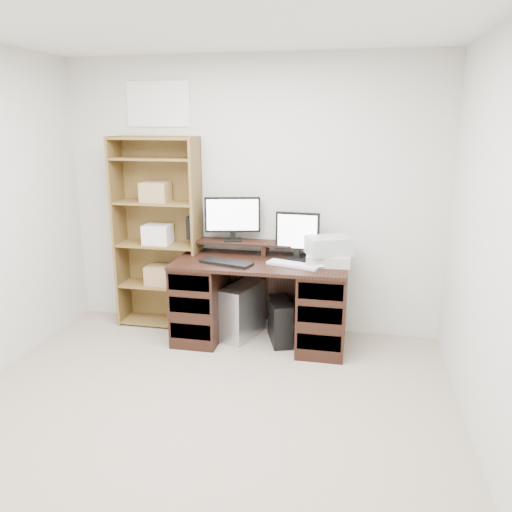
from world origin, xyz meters
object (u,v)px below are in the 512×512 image
(tower_silver, at_px, (243,311))
(tower_black, at_px, (280,321))
(desk, at_px, (261,300))
(printer, at_px, (328,259))
(monitor_small, at_px, (297,234))
(bookshelf, at_px, (159,232))
(monitor_wide, at_px, (233,216))

(tower_silver, height_order, tower_black, tower_silver)
(desk, height_order, printer, printer)
(monitor_small, xyz_separation_m, bookshelf, (-1.33, 0.10, -0.06))
(tower_silver, relative_size, tower_black, 1.16)
(desk, xyz_separation_m, monitor_wide, (-0.31, 0.22, 0.70))
(monitor_wide, xyz_separation_m, bookshelf, (-0.72, -0.01, -0.18))
(monitor_small, bearing_deg, monitor_wide, 173.81)
(monitor_wide, height_order, tower_silver, monitor_wide)
(desk, height_order, monitor_small, monitor_small)
(monitor_small, bearing_deg, tower_silver, -170.00)
(printer, xyz_separation_m, tower_black, (-0.40, 0.00, -0.60))
(printer, bearing_deg, desk, 177.00)
(desk, relative_size, tower_silver, 3.03)
(monitor_wide, distance_m, bookshelf, 0.74)
(printer, xyz_separation_m, tower_silver, (-0.76, 0.06, -0.55))
(tower_black, bearing_deg, monitor_small, 21.57)
(bookshelf, bearing_deg, tower_black, -9.70)
(monitor_wide, relative_size, tower_silver, 1.01)
(bookshelf, bearing_deg, monitor_small, -4.34)
(bookshelf, bearing_deg, desk, -11.72)
(tower_silver, bearing_deg, desk, -0.25)
(monitor_small, bearing_deg, printer, -17.71)
(monitor_wide, bearing_deg, bookshelf, 167.32)
(printer, relative_size, bookshelf, 0.20)
(printer, distance_m, tower_silver, 0.94)
(monitor_wide, xyz_separation_m, tower_black, (0.48, -0.21, -0.90))
(printer, relative_size, tower_black, 0.85)
(desk, relative_size, tower_black, 3.53)
(desk, distance_m, printer, 0.71)
(desk, distance_m, bookshelf, 1.17)
(printer, bearing_deg, tower_black, 176.11)
(printer, height_order, bookshelf, bookshelf)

